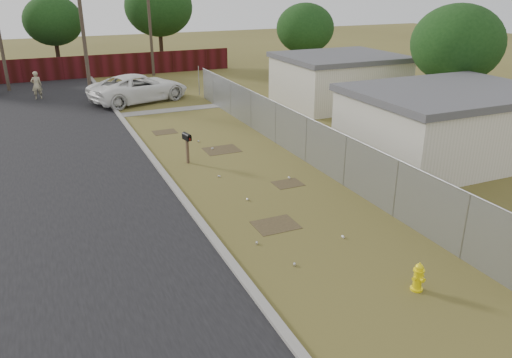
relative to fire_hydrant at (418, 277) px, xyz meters
name	(u,v)px	position (x,y,z in m)	size (l,w,h in m)	color
ground	(240,172)	(-0.90, 9.75, -0.37)	(120.00, 120.00, 0.00)	olive
street	(55,139)	(-7.65, 17.80, -0.35)	(15.10, 60.00, 0.12)	black
chainlink_fence	(295,138)	(2.22, 10.78, 0.43)	(0.10, 27.06, 2.02)	gray
privacy_fence	(50,69)	(-6.90, 34.75, 0.53)	(30.00, 0.12, 1.80)	#440E12
utility_poles	(80,22)	(-4.56, 30.42, 4.32)	(12.60, 8.24, 9.00)	#463B2E
houses	(386,99)	(8.80, 12.88, 1.19)	(9.30, 17.24, 3.10)	silver
horizon_trees	(136,18)	(-0.06, 33.31, 4.26)	(33.32, 31.94, 7.78)	black
fire_hydrant	(418,277)	(0.00, 0.00, 0.00)	(0.37, 0.38, 0.80)	yellow
mailbox	(187,139)	(-2.56, 11.66, 0.70)	(0.29, 0.59, 1.35)	brown
pickup_truck	(139,88)	(-1.96, 24.46, 0.52)	(2.98, 6.45, 1.79)	white
pedestrian	(37,85)	(-8.06, 27.96, 0.56)	(0.68, 0.44, 1.86)	tan
scattered_litter	(251,190)	(-1.31, 7.67, -0.33)	(3.48, 12.19, 0.07)	beige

